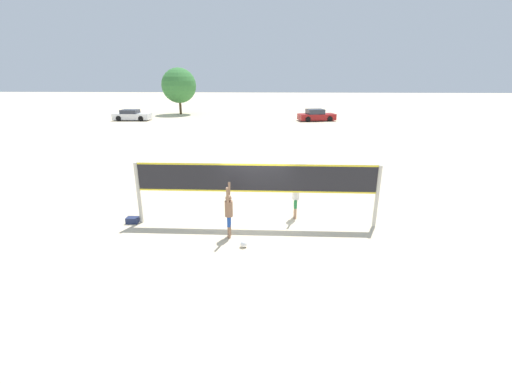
{
  "coord_description": "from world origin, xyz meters",
  "views": [
    {
      "loc": [
        0.56,
        -12.12,
        5.52
      ],
      "look_at": [
        0.0,
        0.0,
        1.32
      ],
      "focal_mm": 24.0,
      "sensor_mm": 36.0,
      "label": 1
    }
  ],
  "objects_px": {
    "volleyball_net": "(256,183)",
    "player_blocker": "(296,194)",
    "gear_bag": "(133,220)",
    "parked_car_near": "(316,116)",
    "parked_car_mid": "(132,115)",
    "tree_left_cluster": "(179,86)",
    "player_spiker": "(229,210)",
    "volleyball": "(244,244)"
  },
  "relations": [
    {
      "from": "volleyball",
      "to": "tree_left_cluster",
      "type": "bearing_deg",
      "value": 107.25
    },
    {
      "from": "player_blocker",
      "to": "parked_car_mid",
      "type": "distance_m",
      "value": 35.36
    },
    {
      "from": "player_blocker",
      "to": "gear_bag",
      "type": "distance_m",
      "value": 6.49
    },
    {
      "from": "gear_bag",
      "to": "tree_left_cluster",
      "type": "relative_size",
      "value": 0.07
    },
    {
      "from": "player_spiker",
      "to": "parked_car_mid",
      "type": "height_order",
      "value": "player_spiker"
    },
    {
      "from": "volleyball_net",
      "to": "gear_bag",
      "type": "xyz_separation_m",
      "value": [
        -4.83,
        -0.09,
        -1.56
      ]
    },
    {
      "from": "gear_bag",
      "to": "parked_car_mid",
      "type": "relative_size",
      "value": 0.1
    },
    {
      "from": "player_blocker",
      "to": "parked_car_near",
      "type": "xyz_separation_m",
      "value": [
        4.5,
        30.7,
        -0.39
      ]
    },
    {
      "from": "parked_car_near",
      "to": "tree_left_cluster",
      "type": "height_order",
      "value": "tree_left_cluster"
    },
    {
      "from": "player_spiker",
      "to": "gear_bag",
      "type": "distance_m",
      "value": 4.17
    },
    {
      "from": "gear_bag",
      "to": "tree_left_cluster",
      "type": "distance_m",
      "value": 38.98
    },
    {
      "from": "player_spiker",
      "to": "tree_left_cluster",
      "type": "bearing_deg",
      "value": 16.79
    },
    {
      "from": "player_spiker",
      "to": "player_blocker",
      "type": "xyz_separation_m",
      "value": [
        2.45,
        1.84,
        0.0
      ]
    },
    {
      "from": "volleyball_net",
      "to": "parked_car_mid",
      "type": "distance_m",
      "value": 35.21
    },
    {
      "from": "player_spiker",
      "to": "parked_car_mid",
      "type": "bearing_deg",
      "value": 26.82
    },
    {
      "from": "parked_car_near",
      "to": "tree_left_cluster",
      "type": "xyz_separation_m",
      "value": [
        -18.72,
        6.48,
        3.35
      ]
    },
    {
      "from": "volleyball_net",
      "to": "player_spiker",
      "type": "height_order",
      "value": "volleyball_net"
    },
    {
      "from": "gear_bag",
      "to": "parked_car_mid",
      "type": "bearing_deg",
      "value": 111.56
    },
    {
      "from": "volleyball_net",
      "to": "tree_left_cluster",
      "type": "height_order",
      "value": "tree_left_cluster"
    },
    {
      "from": "volleyball_net",
      "to": "tree_left_cluster",
      "type": "bearing_deg",
      "value": 108.49
    },
    {
      "from": "player_spiker",
      "to": "volleyball_net",
      "type": "bearing_deg",
      "value": -38.69
    },
    {
      "from": "player_blocker",
      "to": "tree_left_cluster",
      "type": "height_order",
      "value": "tree_left_cluster"
    },
    {
      "from": "player_spiker",
      "to": "gear_bag",
      "type": "relative_size",
      "value": 4.35
    },
    {
      "from": "volleyball",
      "to": "gear_bag",
      "type": "height_order",
      "value": "volleyball"
    },
    {
      "from": "gear_bag",
      "to": "parked_car_near",
      "type": "xyz_separation_m",
      "value": [
        10.88,
        31.5,
        0.52
      ]
    },
    {
      "from": "player_spiker",
      "to": "gear_bag",
      "type": "xyz_separation_m",
      "value": [
        -3.93,
        1.04,
        -0.91
      ]
    },
    {
      "from": "parked_car_mid",
      "to": "tree_left_cluster",
      "type": "distance_m",
      "value": 9.0
    },
    {
      "from": "tree_left_cluster",
      "to": "parked_car_near",
      "type": "bearing_deg",
      "value": -19.09
    },
    {
      "from": "parked_car_near",
      "to": "parked_car_mid",
      "type": "xyz_separation_m",
      "value": [
        -23.09,
        -0.62,
        -0.03
      ]
    },
    {
      "from": "gear_bag",
      "to": "parked_car_near",
      "type": "height_order",
      "value": "parked_car_near"
    },
    {
      "from": "parked_car_mid",
      "to": "volleyball_net",
      "type": "bearing_deg",
      "value": -61.08
    },
    {
      "from": "parked_car_near",
      "to": "parked_car_mid",
      "type": "relative_size",
      "value": 1.06
    },
    {
      "from": "volleyball_net",
      "to": "parked_car_mid",
      "type": "bearing_deg",
      "value": 118.95
    },
    {
      "from": "gear_bag",
      "to": "volleyball",
      "type": "bearing_deg",
      "value": -21.55
    },
    {
      "from": "gear_bag",
      "to": "tree_left_cluster",
      "type": "height_order",
      "value": "tree_left_cluster"
    },
    {
      "from": "player_blocker",
      "to": "tree_left_cluster",
      "type": "xyz_separation_m",
      "value": [
        -14.22,
        37.18,
        2.96
      ]
    },
    {
      "from": "player_blocker",
      "to": "parked_car_mid",
      "type": "bearing_deg",
      "value": -148.29
    },
    {
      "from": "gear_bag",
      "to": "tree_left_cluster",
      "type": "xyz_separation_m",
      "value": [
        -7.84,
        37.98,
        3.87
      ]
    },
    {
      "from": "player_spiker",
      "to": "player_blocker",
      "type": "relative_size",
      "value": 1.0
    },
    {
      "from": "gear_bag",
      "to": "volleyball_net",
      "type": "bearing_deg",
      "value": 1.02
    },
    {
      "from": "volleyball_net",
      "to": "player_blocker",
      "type": "bearing_deg",
      "value": 24.8
    },
    {
      "from": "volleyball_net",
      "to": "parked_car_near",
      "type": "height_order",
      "value": "volleyball_net"
    }
  ]
}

